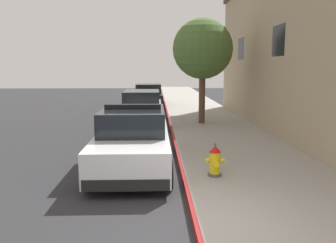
# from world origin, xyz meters

# --- Properties ---
(ground_plane) EXTENTS (33.24, 60.00, 0.20)m
(ground_plane) POSITION_xyz_m (-4.17, 10.00, -0.10)
(ground_plane) COLOR #2B2B2D
(sidewalk_pavement) EXTENTS (3.66, 60.00, 0.17)m
(sidewalk_pavement) POSITION_xyz_m (1.83, 10.00, 0.08)
(sidewalk_pavement) COLOR #9E9991
(sidewalk_pavement) RESTS_ON ground
(curb_painted_edge) EXTENTS (0.08, 60.00, 0.17)m
(curb_painted_edge) POSITION_xyz_m (-0.04, 10.00, 0.08)
(curb_painted_edge) COLOR maroon
(curb_painted_edge) RESTS_ON ground
(police_cruiser) EXTENTS (1.94, 4.84, 1.68)m
(police_cruiser) POSITION_xyz_m (-1.29, 3.97, 0.74)
(police_cruiser) COLOR white
(police_cruiser) RESTS_ON ground
(parked_car_silver_ahead) EXTENTS (1.94, 4.84, 1.56)m
(parked_car_silver_ahead) POSITION_xyz_m (-1.35, 11.23, 0.74)
(parked_car_silver_ahead) COLOR #B2B5BA
(parked_car_silver_ahead) RESTS_ON ground
(parked_car_dark_far) EXTENTS (1.94, 4.84, 1.56)m
(parked_car_dark_far) POSITION_xyz_m (-1.15, 18.33, 0.74)
(parked_car_dark_far) COLOR black
(parked_car_dark_far) RESTS_ON ground
(fire_hydrant) EXTENTS (0.44, 0.40, 0.76)m
(fire_hydrant) POSITION_xyz_m (0.67, 2.58, 0.52)
(fire_hydrant) COLOR #4C4C51
(fire_hydrant) RESTS_ON sidewalk_pavement
(street_tree) EXTENTS (2.63, 2.63, 4.60)m
(street_tree) POSITION_xyz_m (1.38, 10.29, 3.43)
(street_tree) COLOR brown
(street_tree) RESTS_ON sidewalk_pavement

